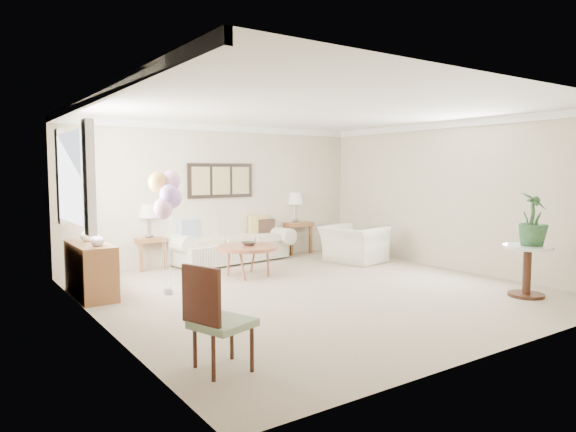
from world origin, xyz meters
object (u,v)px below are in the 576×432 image
object	(u,v)px
sofa	(228,243)
armchair	(354,244)
balloon_cluster	(167,193)
accent_chair	(216,316)
coffee_table	(248,248)

from	to	relation	value
sofa	armchair	distance (m)	2.39
armchair	balloon_cluster	world-z (taller)	balloon_cluster
armchair	accent_chair	xyz separation A→B (m)	(-4.58, -3.36, 0.14)
accent_chair	coffee_table	bearing A→B (deg)	56.08
sofa	coffee_table	distance (m)	1.47
sofa	armchair	world-z (taller)	sofa
sofa	coffee_table	world-z (taller)	sofa
coffee_table	accent_chair	world-z (taller)	accent_chair
sofa	accent_chair	distance (m)	5.44
accent_chair	balloon_cluster	size ratio (longest dim) A/B	0.54
armchair	accent_chair	size ratio (longest dim) A/B	1.13
armchair	accent_chair	bearing A→B (deg)	116.07
armchair	accent_chair	world-z (taller)	accent_chair
accent_chair	sofa	bearing A→B (deg)	61.04
coffee_table	accent_chair	xyz separation A→B (m)	(-2.25, -3.34, 0.02)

